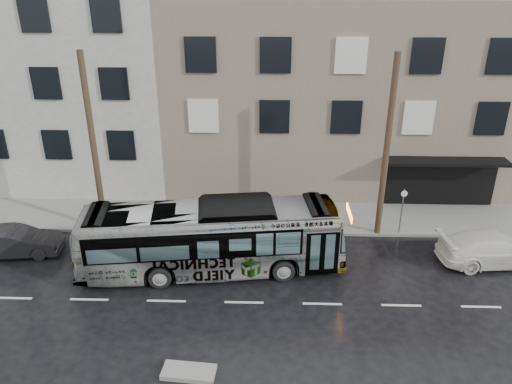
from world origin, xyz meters
TOP-DOWN VIEW (x-y plane):
  - ground at (0.00, 0.00)m, footprint 120.00×120.00m
  - sidewalk at (0.00, 4.90)m, footprint 90.00×3.60m
  - building_taupe at (5.00, 12.70)m, footprint 20.00×12.00m
  - utility_pole_front at (6.50, 3.30)m, footprint 0.30×0.30m
  - utility_pole_rear at (-7.50, 3.30)m, footprint 0.30×0.30m
  - sign_post at (7.60, 3.30)m, footprint 0.06×0.06m
  - bus at (-1.55, -0.09)m, footprint 11.85×4.18m
  - white_sedan at (11.32, 0.87)m, footprint 5.29×2.59m
  - dark_sedan at (-10.95, 0.87)m, footprint 4.30×1.96m
  - slush_pile at (-1.66, -6.46)m, footprint 1.87×0.96m

SIDE VIEW (x-z plane):
  - ground at x=0.00m, z-range 0.00..0.00m
  - sidewalk at x=0.00m, z-range 0.00..0.15m
  - slush_pile at x=-1.66m, z-range 0.00..0.18m
  - dark_sedan at x=-10.95m, z-range 0.00..1.37m
  - white_sedan at x=11.32m, z-range 0.00..1.48m
  - sign_post at x=7.60m, z-range 0.15..2.55m
  - bus at x=-1.55m, z-range 0.00..3.23m
  - utility_pole_front at x=6.50m, z-range 0.15..9.15m
  - utility_pole_rear at x=-7.50m, z-range 0.15..9.15m
  - building_taupe at x=5.00m, z-range 0.00..11.00m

